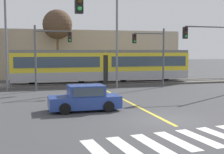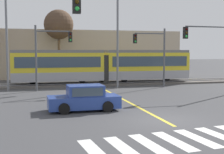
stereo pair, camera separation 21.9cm
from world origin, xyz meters
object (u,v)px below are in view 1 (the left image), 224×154
at_px(street_lamp_centre, 119,34).
at_px(traffic_light_near_left, 20,33).
at_px(traffic_light_far_right, 153,49).
at_px(sedan_crossing, 85,99).
at_px(traffic_light_mid_right, 214,46).
at_px(traffic_light_far_left, 48,48).
at_px(bare_tree_west, 57,25).
at_px(street_lamp_west, 8,28).
at_px(light_rail_tram, 103,65).

bearing_deg(street_lamp_centre, traffic_light_near_left, -118.96).
bearing_deg(traffic_light_far_right, sedan_crossing, -130.61).
xyz_separation_m(traffic_light_mid_right, street_lamp_centre, (-5.88, 6.51, 1.15)).
relative_size(traffic_light_far_right, traffic_light_far_left, 0.99).
relative_size(traffic_light_far_left, street_lamp_centre, 0.65).
xyz_separation_m(traffic_light_mid_right, traffic_light_far_left, (-12.51, 6.15, -0.17)).
xyz_separation_m(traffic_light_near_left, traffic_light_far_right, (11.90, 15.25, -0.54)).
xyz_separation_m(sedan_crossing, bare_tree_west, (0.31, 19.55, 5.88)).
distance_m(street_lamp_west, bare_tree_west, 10.38).
distance_m(sedan_crossing, traffic_light_near_left, 7.35).
xyz_separation_m(light_rail_tram, bare_tree_west, (-4.07, 5.91, 4.54)).
bearing_deg(traffic_light_near_left, street_lamp_centre, 61.04).
bearing_deg(sedan_crossing, street_lamp_west, 114.35).
bearing_deg(bare_tree_west, traffic_light_far_right, -50.15).
distance_m(traffic_light_far_right, traffic_light_far_left, 9.88).
bearing_deg(light_rail_tram, street_lamp_west, -161.52).
distance_m(street_lamp_west, street_lamp_centre, 9.99).
height_order(traffic_light_mid_right, traffic_light_near_left, traffic_light_near_left).
height_order(light_rail_tram, traffic_light_far_left, traffic_light_far_left).
bearing_deg(traffic_light_far_left, street_lamp_centre, 3.10).
relative_size(street_lamp_centre, bare_tree_west, 1.06).
distance_m(sedan_crossing, traffic_light_far_right, 13.29).
relative_size(traffic_light_near_left, bare_tree_west, 0.77).
bearing_deg(traffic_light_mid_right, sedan_crossing, -161.44).
bearing_deg(traffic_light_mid_right, bare_tree_west, 124.18).
bearing_deg(street_lamp_centre, sedan_crossing, -116.90).
relative_size(traffic_light_near_left, traffic_light_far_right, 1.14).
relative_size(light_rail_tram, sedan_crossing, 4.38).
relative_size(light_rail_tram, traffic_light_mid_right, 3.11).
distance_m(traffic_light_far_right, bare_tree_west, 12.99).
relative_size(light_rail_tram, traffic_light_far_left, 3.22).
relative_size(traffic_light_mid_right, traffic_light_far_right, 1.05).
distance_m(traffic_light_mid_right, traffic_light_far_left, 13.94).
bearing_deg(traffic_light_near_left, traffic_light_far_right, 52.04).
bearing_deg(sedan_crossing, traffic_light_mid_right, 18.56).
height_order(traffic_light_far_left, street_lamp_centre, street_lamp_centre).
height_order(traffic_light_mid_right, street_lamp_west, street_lamp_west).
bearing_deg(street_lamp_centre, bare_tree_west, 117.58).
distance_m(traffic_light_far_left, street_lamp_west, 3.82).
distance_m(traffic_light_far_right, street_lamp_west, 13.35).
distance_m(sedan_crossing, bare_tree_west, 20.42).
distance_m(light_rail_tram, sedan_crossing, 14.39).
height_order(light_rail_tram, traffic_light_near_left, traffic_light_near_left).
relative_size(traffic_light_near_left, street_lamp_west, 0.66).
xyz_separation_m(traffic_light_mid_right, traffic_light_far_right, (-2.64, 6.11, -0.22)).
relative_size(street_lamp_west, street_lamp_centre, 1.10).
relative_size(traffic_light_far_right, street_lamp_centre, 0.64).
bearing_deg(bare_tree_west, street_lamp_west, -119.60).
xyz_separation_m(street_lamp_west, bare_tree_west, (5.10, 8.97, 1.11)).
distance_m(traffic_light_near_left, traffic_light_far_left, 15.43).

